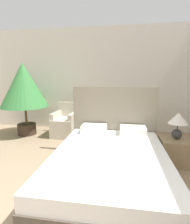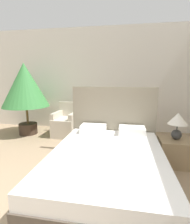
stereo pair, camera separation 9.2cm
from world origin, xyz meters
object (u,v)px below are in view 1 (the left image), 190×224
at_px(armchair_near_window_right, 97,126).
at_px(nightstand, 175,152).
at_px(table_lamp, 178,121).
at_px(bed, 110,163).
at_px(armchair_near_window_left, 65,125).
at_px(potted_palm, 24,87).

xyz_separation_m(armchair_near_window_right, nightstand, (1.57, -1.21, -0.06)).
bearing_deg(armchair_near_window_right, table_lamp, -29.79).
bearing_deg(table_lamp, armchair_near_window_right, 143.42).
bearing_deg(table_lamp, bed, -146.16).
relative_size(bed, armchair_near_window_left, 2.52).
distance_m(bed, armchair_near_window_right, 1.98).
relative_size(bed, armchair_near_window_right, 2.52).
xyz_separation_m(bed, armchair_near_window_right, (-0.47, 1.93, 0.00)).
height_order(armchair_near_window_right, potted_palm, potted_palm).
bearing_deg(armchair_near_window_right, armchair_near_window_left, -173.22).
bearing_deg(armchair_near_window_left, potted_palm, -175.17).
bearing_deg(nightstand, table_lamp, 61.20).
xyz_separation_m(bed, armchair_near_window_left, (-1.32, 1.93, 0.00)).
relative_size(armchair_near_window_right, nightstand, 1.65).
xyz_separation_m(armchair_near_window_left, nightstand, (2.42, -1.21, -0.06)).
distance_m(armchair_near_window_right, potted_palm, 2.16).
relative_size(potted_palm, table_lamp, 4.05).
bearing_deg(armchair_near_window_left, bed, -53.28).
distance_m(bed, table_lamp, 1.43).
relative_size(armchair_near_window_left, nightstand, 1.65).
distance_m(bed, potted_palm, 3.20).
bearing_deg(nightstand, armchair_near_window_left, 153.52).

